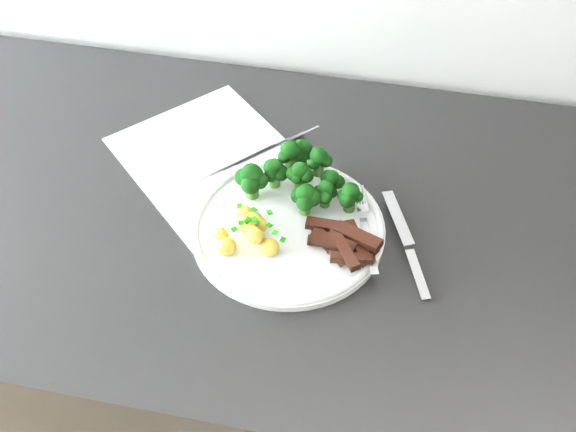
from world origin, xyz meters
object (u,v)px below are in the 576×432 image
fork (367,232)px  knife (411,256)px  counter (303,392)px  recipe_paper (222,169)px  plate (288,228)px  potatoes (251,231)px  beef_strips (344,243)px  broccoli (299,176)px

fork → knife: bearing=-19.1°
fork → knife: size_ratio=0.88×
counter → recipe_paper: size_ratio=6.52×
plate → knife: size_ratio=1.49×
potatoes → beef_strips: bearing=2.9°
counter → knife: (0.13, -0.04, 0.46)m
beef_strips → knife: beef_strips is taller
fork → recipe_paper: bearing=157.6°
broccoli → potatoes: bearing=-116.2°
potatoes → fork: (0.14, 0.03, -0.01)m
plate → fork: fork is taller
recipe_paper → beef_strips: (0.19, -0.11, 0.02)m
potatoes → broccoli: bearing=63.8°
potatoes → fork: potatoes is taller
recipe_paper → plate: size_ratio=1.49×
counter → plate: plate is taller
beef_strips → fork: beef_strips is taller
beef_strips → fork: bearing=44.8°
plate → beef_strips: size_ratio=2.46×
counter → fork: 0.48m
recipe_paper → plate: plate is taller
potatoes → fork: bearing=12.4°
broccoli → knife: bearing=-26.9°
broccoli → plate: bearing=-91.8°
beef_strips → broccoli: bearing=130.7°
recipe_paper → knife: 0.29m
beef_strips → fork: (0.03, 0.03, -0.00)m
plate → potatoes: potatoes is taller
potatoes → fork: 0.15m
plate → potatoes: bearing=-147.7°
knife → counter: bearing=164.7°
plate → recipe_paper: bearing=140.8°
plate → potatoes: size_ratio=2.63×
counter → broccoli: size_ratio=14.35×
knife → plate: bearing=174.3°
counter → plate: (-0.02, -0.02, 0.46)m
recipe_paper → plate: (0.11, -0.09, 0.01)m
recipe_paper → beef_strips: bearing=-31.1°
broccoli → knife: (0.16, -0.08, -0.03)m
plate → broccoli: (0.00, 0.06, 0.03)m
knife → fork: bearing=160.9°
fork → knife: fork is taller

